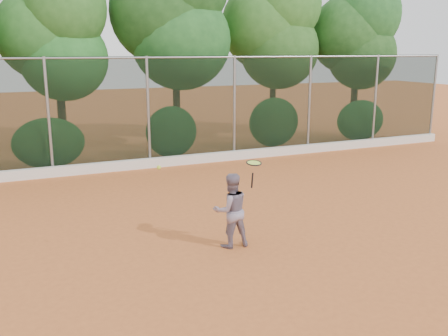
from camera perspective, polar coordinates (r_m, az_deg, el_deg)
name	(u,v)px	position (r m, az deg, el deg)	size (l,w,h in m)	color
ground	(244,239)	(10.05, 2.30, -8.17)	(80.00, 80.00, 0.00)	#C1632D
concrete_curb	(152,163)	(16.16, -8.28, 0.59)	(24.00, 0.20, 0.30)	silver
tennis_player	(231,210)	(9.49, 0.79, -4.85)	(0.70, 0.55, 1.44)	gray
chainlink_fence	(148,109)	(16.05, -8.66, 6.68)	(24.09, 0.09, 3.50)	black
foliage_backdrop	(114,28)	(17.76, -12.45, 15.38)	(23.70, 3.63, 7.55)	#422619
tennis_racket	(254,165)	(9.25, 3.42, 0.35)	(0.31, 0.31, 0.53)	black
tennis_ball_in_flight	(159,167)	(8.30, -7.46, 0.06)	(0.07, 0.07, 0.07)	#C1E433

